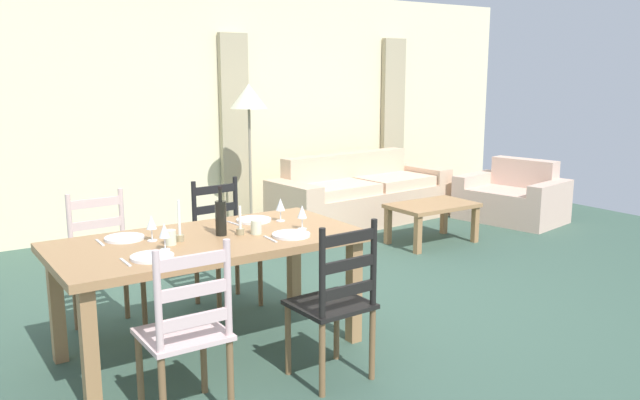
# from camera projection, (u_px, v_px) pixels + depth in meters

# --- Properties ---
(ground_plane) EXTENTS (9.60, 9.60, 0.02)m
(ground_plane) POSITION_uv_depth(u_px,v_px,m) (363.00, 307.00, 5.02)
(ground_plane) COLOR #3A5547
(wall_far) EXTENTS (9.60, 0.16, 2.70)m
(wall_far) POSITION_uv_depth(u_px,v_px,m) (189.00, 109.00, 7.45)
(wall_far) COLOR beige
(wall_far) RESTS_ON ground_plane
(curtain_panel_left) EXTENTS (0.35, 0.08, 2.20)m
(curtain_panel_left) POSITION_uv_depth(u_px,v_px,m) (235.00, 129.00, 7.66)
(curtain_panel_left) COLOR tan
(curtain_panel_left) RESTS_ON ground_plane
(curtain_panel_right) EXTENTS (0.35, 0.08, 2.20)m
(curtain_panel_right) POSITION_uv_depth(u_px,v_px,m) (393.00, 121.00, 8.96)
(curtain_panel_right) COLOR tan
(curtain_panel_right) RESTS_ON ground_plane
(dining_table) EXTENTS (1.90, 0.96, 0.75)m
(dining_table) POSITION_uv_depth(u_px,v_px,m) (209.00, 251.00, 4.09)
(dining_table) COLOR #A5774C
(dining_table) RESTS_ON ground_plane
(dining_chair_near_left) EXTENTS (0.42, 0.40, 0.96)m
(dining_chair_near_left) POSITION_uv_depth(u_px,v_px,m) (187.00, 332.00, 3.30)
(dining_chair_near_left) COLOR beige
(dining_chair_near_left) RESTS_ON ground_plane
(dining_chair_near_right) EXTENTS (0.44, 0.42, 0.96)m
(dining_chair_near_right) POSITION_uv_depth(u_px,v_px,m) (336.00, 302.00, 3.73)
(dining_chair_near_right) COLOR black
(dining_chair_near_right) RESTS_ON ground_plane
(dining_chair_far_left) EXTENTS (0.44, 0.42, 0.96)m
(dining_chair_far_left) POSITION_uv_depth(u_px,v_px,m) (105.00, 263.00, 4.48)
(dining_chair_far_left) COLOR beige
(dining_chair_far_left) RESTS_ON ground_plane
(dining_chair_far_right) EXTENTS (0.45, 0.43, 0.96)m
(dining_chair_far_right) POSITION_uv_depth(u_px,v_px,m) (224.00, 243.00, 4.99)
(dining_chair_far_right) COLOR black
(dining_chair_far_right) RESTS_ON ground_plane
(dinner_plate_near_left) EXTENTS (0.24, 0.24, 0.02)m
(dinner_plate_near_left) POSITION_uv_depth(u_px,v_px,m) (152.00, 257.00, 3.62)
(dinner_plate_near_left) COLOR white
(dinner_plate_near_left) RESTS_ON dining_table
(fork_near_left) EXTENTS (0.02, 0.17, 0.01)m
(fork_near_left) POSITION_uv_depth(u_px,v_px,m) (125.00, 262.00, 3.54)
(fork_near_left) COLOR silver
(fork_near_left) RESTS_ON dining_table
(dinner_plate_near_right) EXTENTS (0.24, 0.24, 0.02)m
(dinner_plate_near_right) POSITION_uv_depth(u_px,v_px,m) (291.00, 235.00, 4.11)
(dinner_plate_near_right) COLOR white
(dinner_plate_near_right) RESTS_ON dining_table
(fork_near_right) EXTENTS (0.03, 0.17, 0.01)m
(fork_near_right) POSITION_uv_depth(u_px,v_px,m) (270.00, 239.00, 4.03)
(fork_near_right) COLOR silver
(fork_near_right) RESTS_ON dining_table
(dinner_plate_far_left) EXTENTS (0.24, 0.24, 0.02)m
(dinner_plate_far_left) POSITION_uv_depth(u_px,v_px,m) (124.00, 238.00, 4.03)
(dinner_plate_far_left) COLOR white
(dinner_plate_far_left) RESTS_ON dining_table
(fork_far_left) EXTENTS (0.02, 0.17, 0.01)m
(fork_far_left) POSITION_uv_depth(u_px,v_px,m) (100.00, 242.00, 3.95)
(fork_far_left) COLOR silver
(fork_far_left) RESTS_ON dining_table
(dinner_plate_far_right) EXTENTS (0.24, 0.24, 0.02)m
(dinner_plate_far_right) POSITION_uv_depth(u_px,v_px,m) (254.00, 220.00, 4.52)
(dinner_plate_far_right) COLOR white
(dinner_plate_far_right) RESTS_ON dining_table
(fork_far_right) EXTENTS (0.03, 0.17, 0.01)m
(fork_far_right) POSITION_uv_depth(u_px,v_px,m) (234.00, 224.00, 4.44)
(fork_far_right) COLOR silver
(fork_far_right) RESTS_ON dining_table
(wine_bottle) EXTENTS (0.07, 0.07, 0.32)m
(wine_bottle) POSITION_uv_depth(u_px,v_px,m) (221.00, 217.00, 4.11)
(wine_bottle) COLOR black
(wine_bottle) RESTS_ON dining_table
(wine_glass_near_left) EXTENTS (0.06, 0.06, 0.16)m
(wine_glass_near_left) POSITION_uv_depth(u_px,v_px,m) (164.00, 232.00, 3.77)
(wine_glass_near_left) COLOR white
(wine_glass_near_left) RESTS_ON dining_table
(wine_glass_near_right) EXTENTS (0.06, 0.06, 0.16)m
(wine_glass_near_right) POSITION_uv_depth(u_px,v_px,m) (302.00, 213.00, 4.27)
(wine_glass_near_right) COLOR white
(wine_glass_near_right) RESTS_ON dining_table
(wine_glass_far_left) EXTENTS (0.06, 0.06, 0.16)m
(wine_glass_far_left) POSITION_uv_depth(u_px,v_px,m) (151.00, 223.00, 3.97)
(wine_glass_far_left) COLOR white
(wine_glass_far_left) RESTS_ON dining_table
(wine_glass_far_right) EXTENTS (0.06, 0.06, 0.16)m
(wine_glass_far_right) POSITION_uv_depth(u_px,v_px,m) (280.00, 205.00, 4.50)
(wine_glass_far_right) COLOR white
(wine_glass_far_right) RESTS_ON dining_table
(coffee_cup_primary) EXTENTS (0.07, 0.07, 0.09)m
(coffee_cup_primary) POSITION_uv_depth(u_px,v_px,m) (256.00, 227.00, 4.16)
(coffee_cup_primary) COLOR beige
(coffee_cup_primary) RESTS_ON dining_table
(coffee_cup_secondary) EXTENTS (0.07, 0.07, 0.09)m
(coffee_cup_secondary) POSITION_uv_depth(u_px,v_px,m) (170.00, 237.00, 3.90)
(coffee_cup_secondary) COLOR beige
(coffee_cup_secondary) RESTS_ON dining_table
(candle_tall) EXTENTS (0.05, 0.05, 0.26)m
(candle_tall) POSITION_uv_depth(u_px,v_px,m) (180.00, 230.00, 3.98)
(candle_tall) COLOR #998C66
(candle_tall) RESTS_ON dining_table
(candle_short) EXTENTS (0.05, 0.05, 0.19)m
(candle_short) POSITION_uv_depth(u_px,v_px,m) (240.00, 227.00, 4.14)
(candle_short) COLOR #998C66
(candle_short) RESTS_ON dining_table
(couch) EXTENTS (2.34, 1.00, 0.80)m
(couch) POSITION_uv_depth(u_px,v_px,m) (359.00, 198.00, 7.77)
(couch) COLOR #D6B293
(couch) RESTS_ON ground_plane
(coffee_table) EXTENTS (0.90, 0.56, 0.42)m
(coffee_table) POSITION_uv_depth(u_px,v_px,m) (432.00, 210.00, 6.79)
(coffee_table) COLOR #A5774C
(coffee_table) RESTS_ON ground_plane
(armchair_upholstered) EXTENTS (1.01, 1.29, 0.72)m
(armchair_upholstered) POSITION_uv_depth(u_px,v_px,m) (514.00, 199.00, 7.89)
(armchair_upholstered) COLOR beige
(armchair_upholstered) RESTS_ON ground_plane
(standing_lamp) EXTENTS (0.40, 0.40, 1.64)m
(standing_lamp) POSITION_uv_depth(u_px,v_px,m) (249.00, 105.00, 6.98)
(standing_lamp) COLOR #332D28
(standing_lamp) RESTS_ON ground_plane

